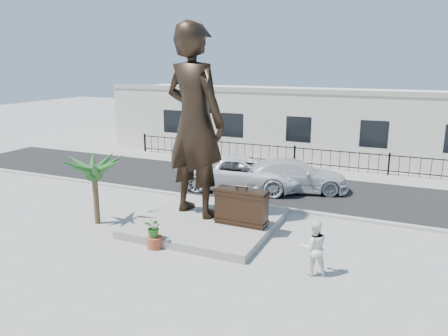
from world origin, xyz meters
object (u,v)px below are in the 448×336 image
object	(u,v)px
suitcase	(241,207)
tourist	(314,247)
statue	(195,122)
car_white	(243,173)

from	to	relation	value
suitcase	tourist	xyz separation A→B (m)	(3.28, -2.28, -0.13)
statue	car_white	distance (m)	5.90
tourist	car_white	distance (m)	9.34
tourist	car_white	world-z (taller)	tourist
statue	tourist	bearing A→B (deg)	168.21
statue	suitcase	xyz separation A→B (m)	(2.17, -0.44, -3.06)
statue	car_white	world-z (taller)	statue
statue	tourist	xyz separation A→B (m)	(5.45, -2.72, -3.19)
suitcase	car_white	world-z (taller)	suitcase
statue	tourist	world-z (taller)	statue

